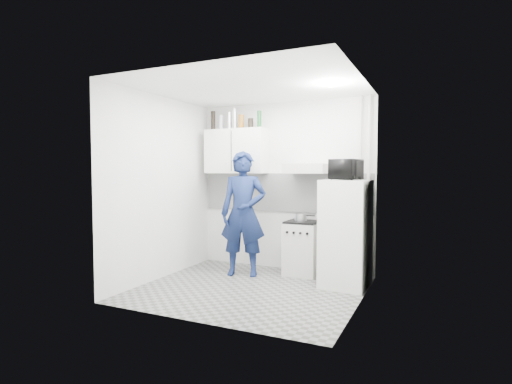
% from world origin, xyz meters
% --- Properties ---
extents(floor, '(2.80, 2.80, 0.00)m').
position_xyz_m(floor, '(0.00, 0.00, 0.00)').
color(floor, slate).
rests_on(floor, ground).
extents(ceiling, '(2.80, 2.80, 0.00)m').
position_xyz_m(ceiling, '(0.00, 0.00, 2.60)').
color(ceiling, white).
rests_on(ceiling, wall_back).
extents(wall_back, '(2.80, 0.00, 2.80)m').
position_xyz_m(wall_back, '(0.00, 1.25, 1.30)').
color(wall_back, silver).
rests_on(wall_back, floor).
extents(wall_left, '(0.00, 2.60, 2.60)m').
position_xyz_m(wall_left, '(-1.40, 0.00, 1.30)').
color(wall_left, silver).
rests_on(wall_left, floor).
extents(wall_right, '(0.00, 2.60, 2.60)m').
position_xyz_m(wall_right, '(1.40, 0.00, 1.30)').
color(wall_right, silver).
rests_on(wall_right, floor).
extents(person, '(0.76, 0.61, 1.83)m').
position_xyz_m(person, '(-0.40, 0.61, 0.91)').
color(person, '#111C42').
rests_on(person, floor).
extents(stove, '(0.48, 0.48, 0.77)m').
position_xyz_m(stove, '(0.39, 1.00, 0.38)').
color(stove, '#BAB9B2').
rests_on(stove, floor).
extents(fridge, '(0.62, 0.62, 1.42)m').
position_xyz_m(fridge, '(1.10, 0.64, 0.71)').
color(fridge, white).
rests_on(fridge, floor).
extents(stove_top, '(0.46, 0.46, 0.03)m').
position_xyz_m(stove_top, '(0.39, 1.00, 0.78)').
color(stove_top, black).
rests_on(stove_top, stove).
extents(saucepan, '(0.18, 0.18, 0.10)m').
position_xyz_m(saucepan, '(0.35, 1.04, 0.85)').
color(saucepan, silver).
rests_on(saucepan, stove_top).
extents(microwave, '(0.52, 0.38, 0.27)m').
position_xyz_m(microwave, '(1.10, 0.64, 1.55)').
color(microwave, black).
rests_on(microwave, fridge).
extents(bottle_a, '(0.07, 0.07, 0.31)m').
position_xyz_m(bottle_a, '(-1.18, 1.07, 2.36)').
color(bottle_a, black).
rests_on(bottle_a, upper_cabinet).
extents(bottle_b, '(0.06, 0.06, 0.24)m').
position_xyz_m(bottle_b, '(-1.03, 1.07, 2.32)').
color(bottle_b, '#B2B7BC').
rests_on(bottle_b, upper_cabinet).
extents(bottle_c, '(0.07, 0.07, 0.28)m').
position_xyz_m(bottle_c, '(-0.88, 1.07, 2.34)').
color(bottle_c, silver).
rests_on(bottle_c, upper_cabinet).
extents(bottle_d, '(0.07, 0.07, 0.33)m').
position_xyz_m(bottle_d, '(-0.78, 1.07, 2.36)').
color(bottle_d, silver).
rests_on(bottle_d, upper_cabinet).
extents(canister_a, '(0.09, 0.09, 0.23)m').
position_xyz_m(canister_a, '(-0.66, 1.07, 2.31)').
color(canister_a, brown).
rests_on(canister_a, upper_cabinet).
extents(canister_b, '(0.08, 0.08, 0.16)m').
position_xyz_m(canister_b, '(-0.50, 1.07, 2.28)').
color(canister_b, black).
rests_on(canister_b, upper_cabinet).
extents(bottle_e, '(0.07, 0.07, 0.27)m').
position_xyz_m(bottle_e, '(-0.35, 1.07, 2.33)').
color(bottle_e, '#144C1E').
rests_on(bottle_e, upper_cabinet).
extents(upper_cabinet, '(1.00, 0.35, 0.70)m').
position_xyz_m(upper_cabinet, '(-0.75, 1.07, 1.85)').
color(upper_cabinet, white).
rests_on(upper_cabinet, wall_back).
extents(range_hood, '(0.60, 0.50, 0.14)m').
position_xyz_m(range_hood, '(0.45, 1.00, 1.57)').
color(range_hood, '#BAB9B2').
rests_on(range_hood, wall_back).
extents(backsplash, '(2.74, 0.03, 0.60)m').
position_xyz_m(backsplash, '(0.00, 1.24, 1.20)').
color(backsplash, white).
rests_on(backsplash, wall_back).
extents(pipe_a, '(0.05, 0.05, 2.60)m').
position_xyz_m(pipe_a, '(1.30, 1.17, 1.30)').
color(pipe_a, '#BAB9B2').
rests_on(pipe_a, floor).
extents(pipe_b, '(0.04, 0.04, 2.60)m').
position_xyz_m(pipe_b, '(1.18, 1.17, 1.30)').
color(pipe_b, '#BAB9B2').
rests_on(pipe_b, floor).
extents(ceiling_spot_fixture, '(0.10, 0.10, 0.02)m').
position_xyz_m(ceiling_spot_fixture, '(1.00, 0.20, 2.57)').
color(ceiling_spot_fixture, white).
rests_on(ceiling_spot_fixture, ceiling).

